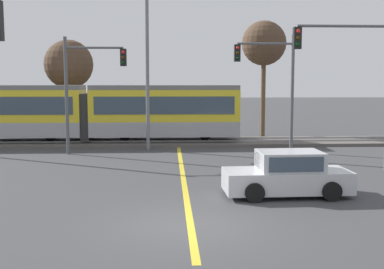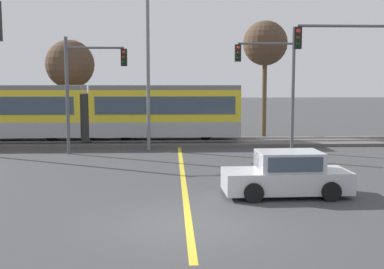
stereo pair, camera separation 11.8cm
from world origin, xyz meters
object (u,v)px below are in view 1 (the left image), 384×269
light_rail_tram (87,111)px  traffic_light_far_right (273,76)px  sedan_crossing (287,175)px  bare_tree_east (264,44)px  bare_tree_west (69,65)px  traffic_light_far_left (86,79)px  traffic_light_mid_right (358,69)px  street_lamp_centre (151,62)px

light_rail_tram → traffic_light_far_right: traffic_light_far_right is taller
light_rail_tram → sedan_crossing: light_rail_tram is taller
traffic_light_far_right → bare_tree_east: 8.06m
traffic_light_far_right → bare_tree_west: 14.60m
sedan_crossing → bare_tree_west: bearing=121.4°
traffic_light_far_right → traffic_light_far_left: bearing=-179.4°
traffic_light_far_left → bare_tree_west: 8.23m
light_rail_tram → traffic_light_mid_right: (12.95, -9.64, 2.30)m
street_lamp_centre → sedan_crossing: bearing=-65.8°
traffic_light_far_right → light_rail_tram: bearing=159.4°
bare_tree_west → traffic_light_far_right: bearing=-31.8°
light_rail_tram → sedan_crossing: 16.58m
sedan_crossing → traffic_light_mid_right: traffic_light_mid_right is taller
traffic_light_far_right → traffic_light_mid_right: (2.35, -5.64, 0.24)m
traffic_light_mid_right → bare_tree_east: bare_tree_east is taller
light_rail_tram → bare_tree_west: (-1.78, 3.69, 2.91)m
sedan_crossing → traffic_light_far_right: traffic_light_far_right is taller
bare_tree_west → street_lamp_centre: bearing=-48.5°
bare_tree_west → bare_tree_east: (13.36, -0.02, 1.43)m
bare_tree_east → street_lamp_centre: bearing=-139.3°
street_lamp_centre → bare_tree_east: size_ratio=1.09×
traffic_light_far_left → bare_tree_west: size_ratio=0.93×
traffic_light_far_right → bare_tree_west: size_ratio=0.95×
sedan_crossing → traffic_light_far_right: size_ratio=0.67×
sedan_crossing → bare_tree_east: bare_tree_east is taller
sedan_crossing → traffic_light_far_right: 10.59m
light_rail_tram → sedan_crossing: size_ratio=4.36×
light_rail_tram → bare_tree_east: size_ratio=2.31×
traffic_light_mid_right → bare_tree_east: (-1.37, 13.32, 2.04)m
sedan_crossing → traffic_light_far_right: (1.64, 9.89, 3.41)m
street_lamp_centre → light_rail_tram: bearing=144.7°
sedan_crossing → traffic_light_far_left: traffic_light_far_left is taller
bare_tree_west → traffic_light_far_left: bearing=-72.4°
traffic_light_mid_right → bare_tree_west: bearing=137.9°
traffic_light_far_right → bare_tree_east: bare_tree_east is taller
street_lamp_centre → bare_tree_east: street_lamp_centre is taller
sedan_crossing → bare_tree_west: (-10.74, 17.58, 4.26)m
sedan_crossing → street_lamp_centre: size_ratio=0.49×
traffic_light_far_right → street_lamp_centre: 6.75m
traffic_light_far_left → traffic_light_far_right: (9.91, 0.10, 0.14)m
traffic_light_far_left → street_lamp_centre: 3.67m
street_lamp_centre → bare_tree_west: bearing=131.5°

